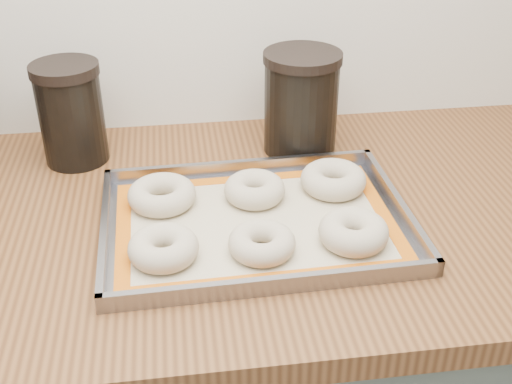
{
  "coord_description": "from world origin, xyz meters",
  "views": [
    {
      "loc": [
        -0.01,
        0.82,
        1.45
      ],
      "look_at": [
        0.1,
        1.62,
        0.96
      ],
      "focal_mm": 45.0,
      "sensor_mm": 36.0,
      "label": 1
    }
  ],
  "objects": [
    {
      "name": "bagel_back_left",
      "position": [
        -0.04,
        1.69,
        0.92
      ],
      "size": [
        0.12,
        0.12,
        0.04
      ],
      "primitive_type": "torus",
      "rotation": [
        0.0,
        0.0,
        -0.17
      ],
      "color": "#BDAD92",
      "rests_on": "baking_mat"
    },
    {
      "name": "bagel_front_right",
      "position": [
        0.23,
        1.55,
        0.92
      ],
      "size": [
        0.13,
        0.13,
        0.04
      ],
      "primitive_type": "torus",
      "rotation": [
        0.0,
        0.0,
        0.29
      ],
      "color": "#BDAD92",
      "rests_on": "baking_mat"
    },
    {
      "name": "canister_right",
      "position": [
        0.22,
        1.86,
        0.99
      ],
      "size": [
        0.14,
        0.14,
        0.19
      ],
      "color": "black",
      "rests_on": "countertop"
    },
    {
      "name": "baking_mat",
      "position": [
        0.1,
        1.62,
        0.9
      ],
      "size": [
        0.43,
        0.3,
        0.0
      ],
      "rotation": [
        0.0,
        0.0,
        0.02
      ],
      "color": "#C6B793",
      "rests_on": "baking_tray"
    },
    {
      "name": "canister_mid",
      "position": [
        -0.19,
        1.88,
        0.99
      ],
      "size": [
        0.12,
        0.12,
        0.18
      ],
      "color": "black",
      "rests_on": "countertop"
    },
    {
      "name": "baking_tray",
      "position": [
        0.1,
        1.62,
        0.91
      ],
      "size": [
        0.47,
        0.34,
        0.03
      ],
      "rotation": [
        0.0,
        0.0,
        0.02
      ],
      "color": "gray",
      "rests_on": "countertop"
    },
    {
      "name": "countertop",
      "position": [
        0.0,
        1.68,
        0.88
      ],
      "size": [
        3.06,
        0.68,
        0.04
      ],
      "primitive_type": "cube",
      "color": "brown",
      "rests_on": "cabinet"
    },
    {
      "name": "bagel_front_left",
      "position": [
        -0.04,
        1.55,
        0.92
      ],
      "size": [
        0.12,
        0.12,
        0.04
      ],
      "primitive_type": "torus",
      "rotation": [
        0.0,
        0.0,
        0.22
      ],
      "color": "#BDAD92",
      "rests_on": "baking_mat"
    },
    {
      "name": "bagel_back_right",
      "position": [
        0.24,
        1.7,
        0.92
      ],
      "size": [
        0.13,
        0.13,
        0.04
      ],
      "primitive_type": "torus",
      "rotation": [
        0.0,
        0.0,
        0.29
      ],
      "color": "#BDAD92",
      "rests_on": "baking_mat"
    },
    {
      "name": "bagel_front_mid",
      "position": [
        0.1,
        1.55,
        0.92
      ],
      "size": [
        0.1,
        0.1,
        0.03
      ],
      "primitive_type": "torus",
      "rotation": [
        0.0,
        0.0,
        0.03
      ],
      "color": "#BDAD92",
      "rests_on": "baking_mat"
    },
    {
      "name": "bagel_back_mid",
      "position": [
        0.11,
        1.69,
        0.92
      ],
      "size": [
        0.12,
        0.12,
        0.04
      ],
      "primitive_type": "torus",
      "rotation": [
        0.0,
        0.0,
        0.31
      ],
      "color": "#BDAD92",
      "rests_on": "baking_mat"
    }
  ]
}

